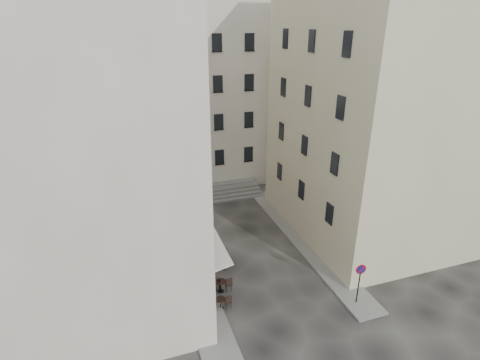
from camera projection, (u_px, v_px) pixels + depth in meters
name	position (u px, v px, depth m)	size (l,w,h in m)	color
ground	(262.00, 273.00, 25.25)	(90.00, 90.00, 0.00)	black
sidewalk_left	(185.00, 252.00, 27.40)	(2.00, 22.00, 0.12)	slate
sidewalk_right	(301.00, 238.00, 29.16)	(2.00, 18.00, 0.12)	slate
building_left	(71.00, 125.00, 20.79)	(12.20, 16.20, 20.60)	beige
building_right	(379.00, 114.00, 27.77)	(12.20, 14.20, 18.60)	#BEB48D
building_back	(186.00, 90.00, 37.94)	(18.20, 10.20, 18.60)	beige
cafe_storefront	(195.00, 253.00, 24.13)	(1.74, 7.30, 3.50)	#4E120B
stone_steps	(214.00, 193.00, 36.08)	(9.00, 3.15, 0.80)	#615E5C
bollard_near	(219.00, 285.00, 23.22)	(0.12, 0.12, 0.98)	black
bollard_mid	(206.00, 255.00, 26.28)	(0.12, 0.12, 0.98)	black
bollard_far	(195.00, 231.00, 29.34)	(0.12, 0.12, 0.98)	black
no_parking_sign	(360.00, 276.00, 21.71)	(0.64, 0.14, 2.80)	black
bistro_table_a	(220.00, 302.00, 21.90)	(1.30, 0.61, 0.91)	black
bistro_table_b	(220.00, 285.00, 23.30)	(1.41, 0.66, 0.99)	black
bistro_table_c	(206.00, 265.00, 25.33)	(1.14, 0.53, 0.80)	black
bistro_table_d	(202.00, 247.00, 27.18)	(1.39, 0.65, 0.98)	black
bistro_table_e	(194.00, 237.00, 28.58)	(1.28, 0.60, 0.90)	black
pedestrian	(225.00, 258.00, 25.33)	(0.62, 0.40, 1.69)	black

